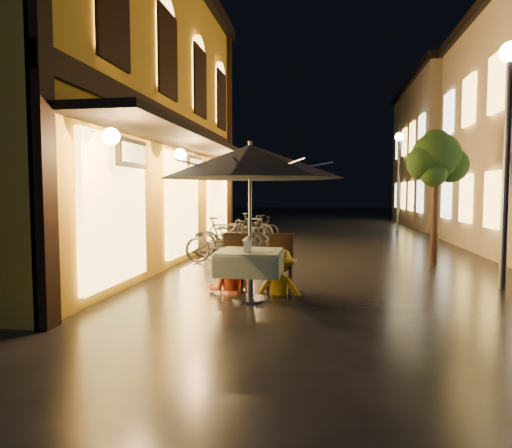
% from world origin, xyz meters
% --- Properties ---
extents(ground, '(90.00, 90.00, 0.00)m').
position_xyz_m(ground, '(0.00, 0.00, 0.00)').
color(ground, black).
rests_on(ground, ground).
extents(west_building, '(5.90, 11.40, 7.40)m').
position_xyz_m(west_building, '(-5.72, 4.00, 3.71)').
color(west_building, gold).
rests_on(west_building, ground).
extents(east_building_far, '(7.30, 10.30, 7.30)m').
position_xyz_m(east_building_far, '(7.49, 18.00, 3.66)').
color(east_building_far, tan).
rests_on(east_building_far, ground).
extents(street_tree, '(1.43, 1.20, 3.15)m').
position_xyz_m(street_tree, '(2.41, 4.51, 2.42)').
color(street_tree, black).
rests_on(street_tree, ground).
extents(streetlamp_near, '(0.36, 0.36, 4.23)m').
position_xyz_m(streetlamp_near, '(3.00, 2.00, 2.92)').
color(streetlamp_near, '#59595E').
rests_on(streetlamp_near, ground).
extents(streetlamp_far, '(0.36, 0.36, 4.23)m').
position_xyz_m(streetlamp_far, '(3.00, 14.00, 2.92)').
color(streetlamp_far, '#59595E').
rests_on(streetlamp_far, ground).
extents(cafe_table, '(0.99, 0.99, 0.78)m').
position_xyz_m(cafe_table, '(-1.22, 0.46, 0.59)').
color(cafe_table, '#59595E').
rests_on(cafe_table, ground).
extents(patio_umbrella, '(2.87, 2.87, 2.46)m').
position_xyz_m(patio_umbrella, '(-1.22, 0.46, 2.15)').
color(patio_umbrella, '#59595E').
rests_on(patio_umbrella, ground).
extents(cafe_chair_left, '(0.42, 0.42, 0.97)m').
position_xyz_m(cafe_chair_left, '(-1.62, 1.20, 0.54)').
color(cafe_chair_left, black).
rests_on(cafe_chair_left, ground).
extents(cafe_chair_right, '(0.42, 0.42, 0.97)m').
position_xyz_m(cafe_chair_right, '(-0.82, 1.20, 0.54)').
color(cafe_chair_right, black).
rests_on(cafe_chair_right, ground).
extents(table_lantern, '(0.16, 0.16, 0.25)m').
position_xyz_m(table_lantern, '(-1.22, 0.24, 0.92)').
color(table_lantern, white).
rests_on(table_lantern, cafe_table).
extents(person_orange, '(0.77, 0.62, 1.50)m').
position_xyz_m(person_orange, '(-1.68, 1.00, 0.75)').
color(person_orange, '#DB5D30').
rests_on(person_orange, ground).
extents(person_yellow, '(1.00, 0.67, 1.45)m').
position_xyz_m(person_yellow, '(-0.81, 0.99, 0.72)').
color(person_yellow, '#F7A80D').
rests_on(person_yellow, ground).
extents(bicycle_0, '(1.83, 0.69, 0.95)m').
position_xyz_m(bicycle_0, '(-2.49, 3.98, 0.48)').
color(bicycle_0, black).
rests_on(bicycle_0, ground).
extents(bicycle_1, '(1.77, 0.65, 1.04)m').
position_xyz_m(bicycle_1, '(-2.67, 4.94, 0.52)').
color(bicycle_1, black).
rests_on(bicycle_1, ground).
extents(bicycle_2, '(1.93, 0.82, 0.99)m').
position_xyz_m(bicycle_2, '(-2.61, 5.50, 0.49)').
color(bicycle_2, black).
rests_on(bicycle_2, ground).
extents(bicycle_3, '(1.53, 1.00, 0.90)m').
position_xyz_m(bicycle_3, '(-2.18, 5.81, 0.45)').
color(bicycle_3, black).
rests_on(bicycle_3, ground).
extents(bicycle_4, '(1.91, 0.89, 0.97)m').
position_xyz_m(bicycle_4, '(-2.68, 7.47, 0.48)').
color(bicycle_4, '#212228').
rests_on(bicycle_4, ground).
extents(bicycle_5, '(1.69, 1.01, 0.98)m').
position_xyz_m(bicycle_5, '(-2.52, 8.62, 0.49)').
color(bicycle_5, '#212228').
rests_on(bicycle_5, ground).
extents(bicycle_6, '(1.67, 1.01, 0.83)m').
position_xyz_m(bicycle_6, '(-2.51, 9.58, 0.41)').
color(bicycle_6, black).
rests_on(bicycle_6, ground).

